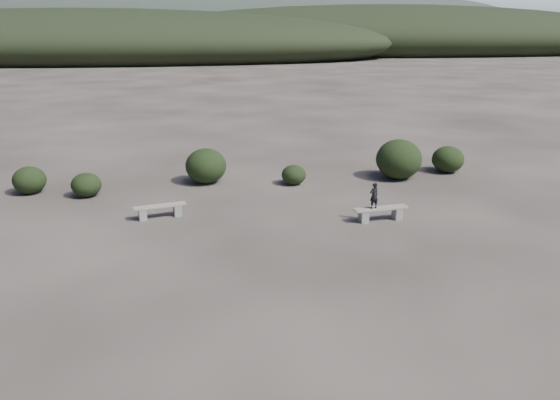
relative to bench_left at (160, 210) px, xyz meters
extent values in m
plane|color=#2C2622|center=(3.25, -5.47, -0.25)|extent=(1200.00, 1200.00, 0.00)
cube|color=slate|center=(-0.53, -0.15, -0.07)|extent=(0.31, 0.37, 0.37)
cube|color=slate|center=(0.53, 0.15, -0.07)|extent=(0.31, 0.37, 0.37)
cube|color=gray|center=(0.00, 0.00, 0.14)|extent=(1.69, 0.80, 0.05)
cube|color=slate|center=(6.33, -1.08, -0.06)|extent=(0.29, 0.37, 0.38)
cube|color=slate|center=(7.47, -0.89, -0.06)|extent=(0.29, 0.37, 0.38)
cube|color=gray|center=(6.90, -0.98, 0.16)|extent=(1.77, 0.64, 0.05)
imported|color=black|center=(6.64, -1.03, 0.59)|extent=(0.34, 0.28, 0.82)
ellipsoid|color=black|center=(-2.85, 2.57, 0.18)|extent=(1.05, 1.05, 0.86)
ellipsoid|color=black|center=(1.36, 3.93, 0.42)|extent=(1.58, 1.58, 1.35)
ellipsoid|color=black|center=(4.71, 3.36, 0.13)|extent=(0.94, 0.94, 0.76)
ellipsoid|color=black|center=(8.95, 3.78, 0.54)|extent=(1.80, 1.80, 1.58)
ellipsoid|color=black|center=(11.30, 4.54, 0.29)|extent=(1.31, 1.31, 1.09)
ellipsoid|color=black|center=(-4.99, 3.19, 0.24)|extent=(1.17, 1.17, 0.99)
ellipsoid|color=black|center=(-21.75, 84.53, 2.45)|extent=(110.00, 40.00, 12.00)
ellipsoid|color=black|center=(38.25, 104.53, 2.90)|extent=(120.00, 44.00, 14.00)
ellipsoid|color=#2E382E|center=(3.25, 154.53, 5.15)|extent=(190.00, 64.00, 24.00)
ellipsoid|color=gray|center=(73.25, 294.53, 9.65)|extent=(340.00, 110.00, 44.00)
ellipsoid|color=#949DA7|center=(-26.75, 394.53, 12.35)|extent=(460.00, 140.00, 56.00)
camera|label=1|loc=(2.13, -16.68, 5.60)|focal=35.00mm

